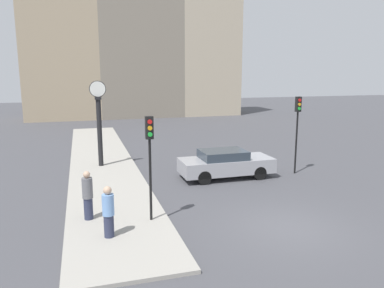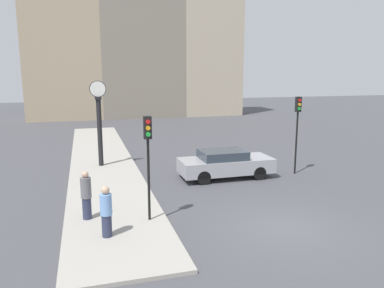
{
  "view_description": "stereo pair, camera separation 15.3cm",
  "coord_description": "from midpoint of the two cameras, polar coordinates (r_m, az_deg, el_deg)",
  "views": [
    {
      "loc": [
        -6.47,
        -10.47,
        5.17
      ],
      "look_at": [
        -0.68,
        8.92,
        1.27
      ],
      "focal_mm": 35.0,
      "sensor_mm": 36.0,
      "label": 1
    },
    {
      "loc": [
        -6.32,
        -10.52,
        5.17
      ],
      "look_at": [
        -0.68,
        8.92,
        1.27
      ],
      "focal_mm": 35.0,
      "sensor_mm": 36.0,
      "label": 2
    }
  ],
  "objects": [
    {
      "name": "pedestrian_grey_jacket",
      "position": [
        13.54,
        -15.51,
        -7.52
      ],
      "size": [
        0.36,
        0.36,
        1.72
      ],
      "color": "#2D334C",
      "rests_on": "sidewalk_corner"
    },
    {
      "name": "sedan_car",
      "position": [
        18.6,
        5.33,
        -2.97
      ],
      "size": [
        4.59,
        1.84,
        1.4
      ],
      "color": "#9E9EA3",
      "rests_on": "ground_plane"
    },
    {
      "name": "ground_plane",
      "position": [
        13.33,
        14.29,
        -12.27
      ],
      "size": [
        120.0,
        120.0,
        0.0
      ],
      "primitive_type": "plane",
      "color": "#47474C"
    },
    {
      "name": "traffic_light_near",
      "position": [
        12.61,
        -6.38,
        -0.38
      ],
      "size": [
        0.26,
        0.24,
        3.62
      ],
      "color": "black",
      "rests_on": "sidewalk_corner"
    },
    {
      "name": "street_clock",
      "position": [
        20.76,
        -13.74,
        3.24
      ],
      "size": [
        0.87,
        0.33,
        4.61
      ],
      "color": "black",
      "rests_on": "sidewalk_corner"
    },
    {
      "name": "building_row",
      "position": [
        44.87,
        -7.72,
        14.88
      ],
      "size": [
        24.38,
        5.0,
        19.9
      ],
      "color": "tan",
      "rests_on": "ground_plane"
    },
    {
      "name": "pedestrian_blue_stripe",
      "position": [
        12.01,
        -12.58,
        -10.01
      ],
      "size": [
        0.37,
        0.37,
        1.63
      ],
      "color": "#2D334C",
      "rests_on": "sidewalk_corner"
    },
    {
      "name": "sidewalk_corner",
      "position": [
        22.37,
        -13.33,
        -2.6
      ],
      "size": [
        3.49,
        26.54,
        0.12
      ],
      "primitive_type": "cube",
      "color": "#A39E93",
      "rests_on": "ground_plane"
    },
    {
      "name": "traffic_light_far",
      "position": [
        19.66,
        16.0,
        3.65
      ],
      "size": [
        0.26,
        0.24,
        3.97
      ],
      "color": "black",
      "rests_on": "ground_plane"
    }
  ]
}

